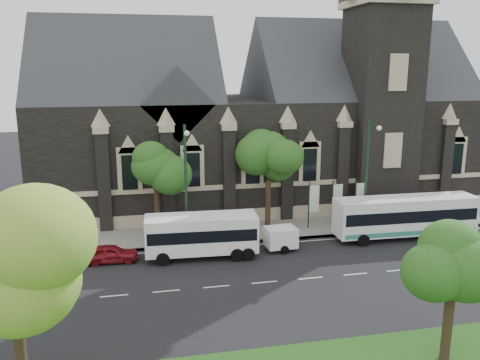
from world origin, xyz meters
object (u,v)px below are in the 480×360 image
object	(u,v)px
tree_park_east	(455,261)
banner_flag_left	(312,201)
shuttle_bus	(202,233)
box_trailer	(281,237)
car_far_red	(111,254)
tour_coach	(405,216)
tree_walk_right	(270,157)
tree_walk_left	(158,162)
banner_flag_right	(359,199)
tree_park_near	(17,248)
street_lamp_near	(368,171)
sedan	(38,258)
banner_flag_center	(336,200)
street_lamp_mid	(186,179)

from	to	relation	value
tree_park_east	banner_flag_left	xyz separation A→B (m)	(0.11, 18.32, -2.24)
tree_park_east	shuttle_bus	size ratio (longest dim) A/B	0.80
shuttle_bus	box_trailer	distance (m)	5.79
banner_flag_left	car_far_red	size ratio (longest dim) A/B	1.10
shuttle_bus	tour_coach	bearing A→B (deg)	5.44
tree_walk_right	tree_walk_left	bearing A→B (deg)	-179.94
box_trailer	car_far_red	bearing A→B (deg)	175.64
banner_flag_right	tree_park_near	bearing A→B (deg)	-141.14
street_lamp_near	banner_flag_left	bearing A→B (deg)	152.82
banner_flag_right	car_far_red	size ratio (longest dim) A/B	1.10
tree_walk_right	box_trailer	xyz separation A→B (m)	(-0.67, -5.57, -4.86)
box_trailer	sedan	world-z (taller)	box_trailer
tree_walk_right	tree_walk_left	xyz separation A→B (m)	(-9.01, -0.01, -0.08)
shuttle_bus	sedan	size ratio (longest dim) A/B	1.69
shuttle_bus	car_far_red	xyz separation A→B (m)	(-6.18, 0.26, -1.10)
tree_walk_left	banner_flag_right	bearing A→B (deg)	-6.04
shuttle_bus	banner_flag_right	bearing A→B (deg)	19.45
tree_park_near	banner_flag_center	size ratio (longest dim) A/B	2.14
street_lamp_near	tree_park_near	bearing A→B (deg)	-143.92
street_lamp_near	banner_flag_right	world-z (taller)	street_lamp_near
tree_park_near	street_lamp_near	xyz separation A→B (m)	(21.77, 15.86, -1.30)
tree_park_near	tree_walk_left	distance (m)	20.38
banner_flag_center	banner_flag_right	size ratio (longest dim) A/B	1.00
banner_flag_right	sedan	world-z (taller)	banner_flag_right
tree_walk_right	banner_flag_center	bearing A→B (deg)	-18.64
street_lamp_mid	banner_flag_center	world-z (taller)	street_lamp_mid
street_lamp_near	banner_flag_center	world-z (taller)	street_lamp_near
banner_flag_left	banner_flag_center	distance (m)	2.00
banner_flag_center	tree_walk_right	bearing A→B (deg)	161.36
tree_walk_left	sedan	xyz separation A→B (m)	(-8.20, -5.62, -4.97)
tree_park_near	car_far_red	xyz separation A→B (m)	(2.39, 14.03, -5.80)
banner_flag_center	street_lamp_mid	bearing A→B (deg)	-171.18
shuttle_bus	tree_walk_right	bearing A→B (deg)	44.62
street_lamp_mid	box_trailer	distance (m)	7.99
tree_walk_right	box_trailer	world-z (taller)	tree_walk_right
tree_walk_right	banner_flag_right	world-z (taller)	tree_walk_right
banner_flag_right	box_trailer	distance (m)	8.78
banner_flag_left	sedan	bearing A→B (deg)	-169.07
street_lamp_near	sedan	distance (m)	24.47
car_far_red	banner_flag_left	bearing A→B (deg)	-74.53
tree_walk_right	banner_flag_left	bearing A→B (deg)	-29.10
street_lamp_near	banner_flag_left	xyz separation A→B (m)	(-3.71, 1.91, -2.73)
sedan	car_far_red	xyz separation A→B (m)	(4.62, 0.18, -0.14)
street_lamp_mid	shuttle_bus	size ratio (longest dim) A/B	1.15
street_lamp_mid	car_far_red	size ratio (longest dim) A/B	2.49
tree_walk_left	car_far_red	world-z (taller)	tree_walk_left
tree_walk_left	shuttle_bus	bearing A→B (deg)	-65.56
street_lamp_mid	street_lamp_near	bearing A→B (deg)	0.00
tree_park_near	banner_flag_right	world-z (taller)	tree_park_near
tree_walk_right	sedan	size ratio (longest dim) A/B	1.69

